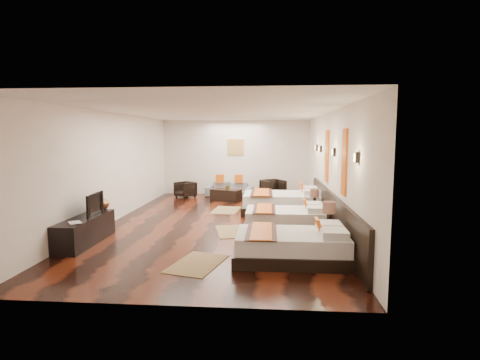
# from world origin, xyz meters

# --- Properties ---
(floor) EXTENTS (5.50, 9.50, 0.01)m
(floor) POSITION_xyz_m (0.00, 0.00, 0.00)
(floor) COLOR black
(floor) RESTS_ON ground
(ceiling) EXTENTS (5.50, 9.50, 0.01)m
(ceiling) POSITION_xyz_m (0.00, 0.00, 2.80)
(ceiling) COLOR white
(ceiling) RESTS_ON floor
(back_wall) EXTENTS (5.50, 0.01, 2.80)m
(back_wall) POSITION_xyz_m (0.00, 4.75, 1.40)
(back_wall) COLOR silver
(back_wall) RESTS_ON floor
(left_wall) EXTENTS (0.01, 9.50, 2.80)m
(left_wall) POSITION_xyz_m (-2.75, 0.00, 1.40)
(left_wall) COLOR silver
(left_wall) RESTS_ON floor
(right_wall) EXTENTS (0.01, 9.50, 2.80)m
(right_wall) POSITION_xyz_m (2.75, 0.00, 1.40)
(right_wall) COLOR silver
(right_wall) RESTS_ON floor
(headboard_panel) EXTENTS (0.08, 6.60, 0.90)m
(headboard_panel) POSITION_xyz_m (2.71, -0.80, 0.45)
(headboard_panel) COLOR black
(headboard_panel) RESTS_ON floor
(bed_near) EXTENTS (2.03, 1.27, 0.77)m
(bed_near) POSITION_xyz_m (1.70, -2.80, 0.26)
(bed_near) COLOR black
(bed_near) RESTS_ON floor
(bed_mid) EXTENTS (1.95, 1.23, 0.74)m
(bed_mid) POSITION_xyz_m (1.69, -0.59, 0.25)
(bed_mid) COLOR black
(bed_mid) RESTS_ON floor
(bed_far) EXTENTS (2.33, 1.46, 0.89)m
(bed_far) POSITION_xyz_m (1.70, 1.33, 0.30)
(bed_far) COLOR black
(bed_far) RESTS_ON floor
(nightstand_a) EXTENTS (0.47, 0.47, 0.92)m
(nightstand_a) POSITION_xyz_m (2.44, -1.98, 0.32)
(nightstand_a) COLOR black
(nightstand_a) RESTS_ON floor
(nightstand_b) EXTENTS (0.43, 0.43, 0.85)m
(nightstand_b) POSITION_xyz_m (2.44, 0.32, 0.30)
(nightstand_b) COLOR black
(nightstand_b) RESTS_ON floor
(jute_mat_near) EXTENTS (1.03, 1.35, 0.01)m
(jute_mat_near) POSITION_xyz_m (0.03, -3.14, 0.01)
(jute_mat_near) COLOR olive
(jute_mat_near) RESTS_ON floor
(jute_mat_mid) EXTENTS (1.00, 1.34, 0.01)m
(jute_mat_mid) POSITION_xyz_m (0.45, -0.88, 0.01)
(jute_mat_mid) COLOR olive
(jute_mat_mid) RESTS_ON floor
(jute_mat_far) EXTENTS (0.84, 1.26, 0.01)m
(jute_mat_far) POSITION_xyz_m (-0.00, 1.60, 0.01)
(jute_mat_far) COLOR olive
(jute_mat_far) RESTS_ON floor
(tv_console) EXTENTS (0.50, 1.80, 0.55)m
(tv_console) POSITION_xyz_m (-2.50, -2.08, 0.28)
(tv_console) COLOR black
(tv_console) RESTS_ON floor
(tv) EXTENTS (0.16, 0.82, 0.47)m
(tv) POSITION_xyz_m (-2.45, -1.87, 0.78)
(tv) COLOR black
(tv) RESTS_ON tv_console
(book) EXTENTS (0.34, 0.35, 0.03)m
(book) POSITION_xyz_m (-2.50, -2.68, 0.56)
(book) COLOR black
(book) RESTS_ON tv_console
(figurine) EXTENTS (0.42, 0.42, 0.34)m
(figurine) POSITION_xyz_m (-2.50, -1.27, 0.72)
(figurine) COLOR brown
(figurine) RESTS_ON tv_console
(sofa) EXTENTS (1.76, 0.81, 0.50)m
(sofa) POSITION_xyz_m (-0.19, 4.28, 0.25)
(sofa) COLOR slate
(sofa) RESTS_ON floor
(armchair_left) EXTENTS (0.86, 0.87, 0.57)m
(armchair_left) POSITION_xyz_m (-1.75, 3.87, 0.28)
(armchair_left) COLOR black
(armchair_left) RESTS_ON floor
(armchair_right) EXTENTS (0.99, 1.00, 0.67)m
(armchair_right) POSITION_xyz_m (1.42, 3.91, 0.34)
(armchair_right) COLOR black
(armchair_right) RESTS_ON floor
(coffee_table) EXTENTS (1.11, 0.82, 0.40)m
(coffee_table) POSITION_xyz_m (-0.19, 3.23, 0.20)
(coffee_table) COLOR black
(coffee_table) RESTS_ON floor
(table_plant) EXTENTS (0.28, 0.25, 0.28)m
(table_plant) POSITION_xyz_m (-0.12, 3.17, 0.54)
(table_plant) COLOR #305F1F
(table_plant) RESTS_ON coffee_table
(orange_panel_a) EXTENTS (0.04, 0.40, 1.30)m
(orange_panel_a) POSITION_xyz_m (2.73, -1.90, 1.70)
(orange_panel_a) COLOR #D86014
(orange_panel_a) RESTS_ON right_wall
(orange_panel_b) EXTENTS (0.04, 0.40, 1.30)m
(orange_panel_b) POSITION_xyz_m (2.73, 0.30, 1.70)
(orange_panel_b) COLOR #D86014
(orange_panel_b) RESTS_ON right_wall
(sconce_near) EXTENTS (0.07, 0.12, 0.18)m
(sconce_near) POSITION_xyz_m (2.70, -3.00, 1.85)
(sconce_near) COLOR black
(sconce_near) RESTS_ON right_wall
(sconce_mid) EXTENTS (0.07, 0.12, 0.18)m
(sconce_mid) POSITION_xyz_m (2.70, -0.80, 1.85)
(sconce_mid) COLOR black
(sconce_mid) RESTS_ON right_wall
(sconce_far) EXTENTS (0.07, 0.12, 0.18)m
(sconce_far) POSITION_xyz_m (2.70, 1.40, 1.85)
(sconce_far) COLOR black
(sconce_far) RESTS_ON right_wall
(sconce_lounge) EXTENTS (0.07, 0.12, 0.18)m
(sconce_lounge) POSITION_xyz_m (2.70, 2.30, 1.85)
(sconce_lounge) COLOR black
(sconce_lounge) RESTS_ON right_wall
(gold_artwork) EXTENTS (0.60, 0.04, 0.60)m
(gold_artwork) POSITION_xyz_m (0.00, 4.73, 1.80)
(gold_artwork) COLOR #AD873F
(gold_artwork) RESTS_ON back_wall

